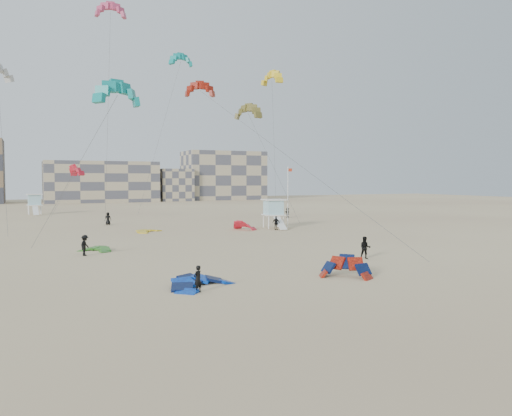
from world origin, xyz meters
name	(u,v)px	position (x,y,z in m)	size (l,w,h in m)	color
ground	(230,302)	(0.00, 0.00, 0.00)	(320.00, 320.00, 0.00)	beige
kite_ground_blue	(202,287)	(-0.22, 4.32, 0.00)	(4.42, 4.52, 1.15)	blue
kite_ground_orange	(345,277)	(9.63, 2.97, 0.00)	(3.51, 2.62, 2.37)	red
kite_ground_green	(96,251)	(-4.31, 23.20, 0.00)	(2.94, 3.08, 0.72)	#3D7D24
kite_ground_red_far	(244,230)	(16.27, 35.86, 0.00)	(3.52, 3.09, 2.00)	red
kite_ground_yellow	(148,232)	(3.86, 38.09, 0.00)	(3.43, 3.60, 0.47)	yellow
kitesurfer_main	(198,279)	(-0.93, 2.85, 0.81)	(0.59, 0.39, 1.62)	black
kitesurfer_b	(365,248)	(15.75, 8.91, 0.95)	(0.92, 0.72, 1.90)	black
kitesurfer_c	(85,245)	(-5.52, 20.65, 0.92)	(1.18, 0.68, 1.83)	black
kitesurfer_d	(276,223)	(19.92, 33.65, 0.92)	(1.08, 0.45, 1.84)	black
kitesurfer_e	(108,219)	(0.67, 50.48, 0.94)	(0.92, 0.60, 1.88)	black
kitesurfer_f	(288,213)	(31.44, 51.92, 0.89)	(1.65, 0.53, 1.78)	black
kite_fly_teal_a	(118,95)	(-3.33, 15.61, 13.33)	(8.75, 6.70, 13.58)	#0D9092
kite_fly_orange	(200,91)	(9.24, 33.05, 17.42)	(8.10, 34.41, 17.58)	red
kite_fly_pink	(110,11)	(0.46, 43.42, 28.72)	(4.34, 4.33, 29.07)	#E84369
kite_fly_olive	(248,113)	(15.57, 33.06, 15.10)	(9.24, 4.98, 15.43)	brown
kite_fly_yellow	(272,79)	(24.62, 44.48, 22.15)	(5.95, 7.78, 22.50)	yellow
kite_fly_teal_b	(181,61)	(13.33, 55.16, 26.10)	(9.50, 4.29, 26.49)	#0D9092
kite_fly_red	(76,171)	(-2.92, 58.52, 8.00)	(6.20, 4.31, 8.56)	red
lifeguard_tower_near	(274,214)	(20.86, 36.32, 1.97)	(3.11, 5.60, 3.98)	white
lifeguard_tower_far	(35,204)	(-8.86, 79.19, 1.95)	(2.94, 5.45, 3.94)	white
flagpole	(288,196)	(22.63, 35.42, 4.47)	(0.69, 0.11, 8.53)	white
condo_mid	(101,182)	(10.00, 130.00, 6.00)	(32.00, 16.00, 12.00)	tan
condo_east	(224,176)	(50.00, 132.00, 8.00)	(26.00, 14.00, 16.00)	tan
condo_fill_right	(174,185)	(32.00, 128.00, 5.00)	(10.00, 10.00, 10.00)	tan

